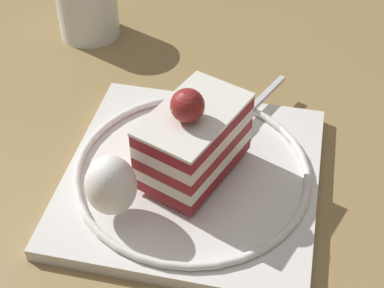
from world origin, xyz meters
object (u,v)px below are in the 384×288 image
(fork, at_px, (252,108))
(whipped_cream_dollop, at_px, (111,185))
(dessert_plate, at_px, (192,176))
(cake_slice, at_px, (194,139))
(drink_glass_near, at_px, (88,8))

(fork, bearing_deg, whipped_cream_dollop, 54.33)
(dessert_plate, height_order, whipped_cream_dollop, whipped_cream_dollop)
(cake_slice, xyz_separation_m, fork, (-0.05, -0.09, -0.03))
(whipped_cream_dollop, xyz_separation_m, fork, (-0.11, -0.15, -0.03))
(dessert_plate, xyz_separation_m, cake_slice, (-0.00, -0.00, 0.05))
(cake_slice, relative_size, whipped_cream_dollop, 2.12)
(drink_glass_near, bearing_deg, dessert_plate, 125.05)
(cake_slice, height_order, whipped_cream_dollop, cake_slice)
(fork, distance_m, drink_glass_near, 0.26)
(cake_slice, bearing_deg, whipped_cream_dollop, 44.37)
(whipped_cream_dollop, relative_size, drink_glass_near, 0.73)
(dessert_plate, bearing_deg, cake_slice, -137.07)
(cake_slice, height_order, drink_glass_near, cake_slice)
(cake_slice, bearing_deg, fork, -117.36)
(whipped_cream_dollop, relative_size, fork, 0.51)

